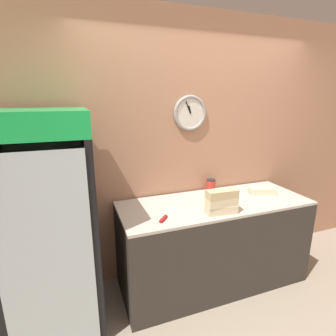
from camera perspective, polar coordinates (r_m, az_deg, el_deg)
The scene contains 9 objects.
wall_back at distance 2.84m, azimuth 6.51°, elevation 4.28°, with size 5.20×0.09×2.70m.
prep_counter at distance 2.82m, azimuth 9.78°, elevation -15.67°, with size 1.88×0.71×0.89m.
beverage_cooler at distance 2.31m, azimuth -24.61°, elevation -9.10°, with size 0.70×0.73×1.80m.
sandwich_stack_bottom at distance 2.37m, azimuth 11.51°, elevation -8.84°, with size 0.28×0.13×0.07m.
sandwich_stack_middle at distance 2.35m, azimuth 11.60°, elevation -7.21°, with size 0.28×0.12×0.07m.
sandwich_stack_top at distance 2.32m, azimuth 11.69°, elevation -5.55°, with size 0.28×0.12×0.07m.
sandwich_flat_left at distance 2.94m, azimuth 19.82°, elevation -4.73°, with size 0.29×0.19×0.07m.
chefs_knife at distance 2.26m, azimuth -0.48°, elevation -10.54°, with size 0.24×0.26×0.02m.
condiment_jar at distance 2.88m, azimuth 9.30°, elevation -3.76°, with size 0.10×0.10×0.14m.
Camera 1 is at (-1.26, -1.17, 1.88)m, focal length 28.00 mm.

